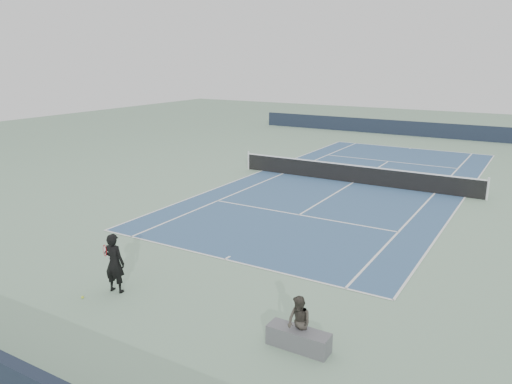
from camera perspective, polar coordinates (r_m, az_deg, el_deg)
The scene contains 7 objects.
ground at distance 26.47m, azimuth 11.03°, elevation 1.03°, with size 80.00×80.00×0.00m, color gray.
court_surface at distance 26.47m, azimuth 11.03°, elevation 1.05°, with size 10.97×23.77×0.01m, color #33547A.
tennis_net at distance 26.36m, azimuth 11.08°, elevation 2.10°, with size 12.90×0.10×1.07m.
windscreen_far at distance 43.37m, azimuth 19.25°, elevation 6.72°, with size 30.00×0.25×1.20m, color black.
tennis_player at distance 14.41m, azimuth -15.89°, elevation -7.79°, with size 0.81×0.56×1.71m.
tennis_ball at distance 14.61m, azimuth -19.21°, elevation -11.28°, with size 0.07×0.07×0.07m, color #C1D92C.
spectator_bench at distance 11.57m, azimuth 4.91°, elevation -15.49°, with size 1.51×1.03×1.25m.
Camera 1 is at (8.53, -24.25, 6.33)m, focal length 35.00 mm.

